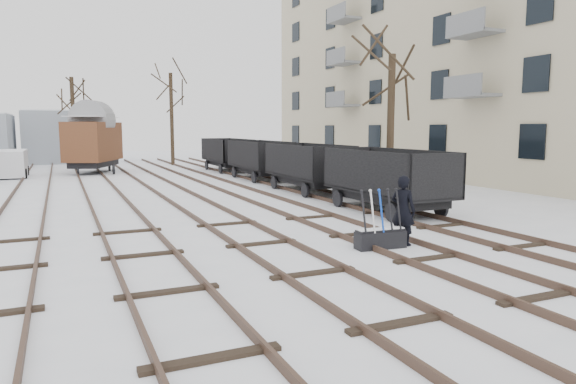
{
  "coord_description": "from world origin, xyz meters",
  "views": [
    {
      "loc": [
        -4.69,
        -9.24,
        3.04
      ],
      "look_at": [
        1.23,
        4.06,
        1.2
      ],
      "focal_mm": 32.0,
      "sensor_mm": 36.0,
      "label": 1
    }
  ],
  "objects_px": {
    "worker": "(403,210)",
    "ground_frame": "(380,237)",
    "freight_wagon_a": "(386,188)",
    "box_van_wagon": "(93,140)",
    "panel_van": "(12,163)"
  },
  "relations": [
    {
      "from": "worker",
      "to": "ground_frame",
      "type": "bearing_deg",
      "value": 70.16
    },
    {
      "from": "ground_frame",
      "to": "freight_wagon_a",
      "type": "relative_size",
      "value": 0.27
    },
    {
      "from": "worker",
      "to": "freight_wagon_a",
      "type": "bearing_deg",
      "value": -57.6
    },
    {
      "from": "ground_frame",
      "to": "box_van_wagon",
      "type": "bearing_deg",
      "value": 104.85
    },
    {
      "from": "worker",
      "to": "freight_wagon_a",
      "type": "relative_size",
      "value": 0.33
    },
    {
      "from": "freight_wagon_a",
      "to": "worker",
      "type": "bearing_deg",
      "value": -120.17
    },
    {
      "from": "box_van_wagon",
      "to": "panel_van",
      "type": "distance_m",
      "value": 5.12
    },
    {
      "from": "freight_wagon_a",
      "to": "box_van_wagon",
      "type": "height_order",
      "value": "box_van_wagon"
    },
    {
      "from": "panel_van",
      "to": "freight_wagon_a",
      "type": "bearing_deg",
      "value": -55.68
    },
    {
      "from": "worker",
      "to": "box_van_wagon",
      "type": "bearing_deg",
      "value": -14.48
    },
    {
      "from": "ground_frame",
      "to": "panel_van",
      "type": "relative_size",
      "value": 0.39
    },
    {
      "from": "ground_frame",
      "to": "panel_van",
      "type": "height_order",
      "value": "panel_van"
    },
    {
      "from": "freight_wagon_a",
      "to": "panel_van",
      "type": "height_order",
      "value": "freight_wagon_a"
    },
    {
      "from": "box_van_wagon",
      "to": "freight_wagon_a",
      "type": "bearing_deg",
      "value": -44.41
    },
    {
      "from": "worker",
      "to": "box_van_wagon",
      "type": "height_order",
      "value": "box_van_wagon"
    }
  ]
}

